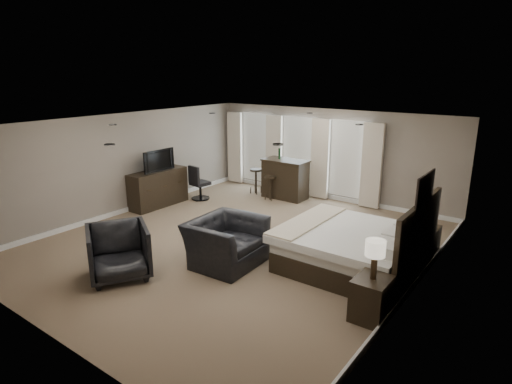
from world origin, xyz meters
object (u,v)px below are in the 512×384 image
Objects in this scene: lamp_near at (374,260)px; armchair_near at (226,235)px; nightstand_far at (426,241)px; bed at (357,231)px; bar_counter at (285,179)px; bar_stool_right at (270,188)px; nightstand_near at (371,299)px; desk_chair at (200,182)px; bar_stool_left at (256,181)px; dresser at (158,188)px; armchair_far at (118,250)px; lamp_far at (429,210)px; tv at (157,168)px.

lamp_near is 3.03m from armchair_near.
nightstand_far is 0.99× the size of lamp_near.
bar_counter is (-3.61, 3.18, -0.19)m from bed.
bed is 4.76m from bar_stool_right.
bed is at bearing -35.74° from bar_stool_right.
nightstand_near is 2.90m from nightstand_far.
bar_stool_right is 2.05m from desk_chair.
bar_stool_left is at bearing 140.47° from lamp_near.
bed reaches higher than bar_counter.
dresser is at bearing 175.55° from bed.
armchair_near reaches higher than desk_chair.
bar_stool_left is at bearing 163.49° from nightstand_far.
dresser is (-6.92, 1.92, 0.17)m from nightstand_near.
nightstand_near is 4.44m from armchair_far.
desk_chair is (-1.91, -1.59, -0.07)m from bar_counter.
bed reaches higher than armchair_near.
lamp_far reaches higher than lamp_near.
bar_stool_right is (2.18, 2.30, -0.15)m from dresser.
bar_counter is (-0.29, 6.03, 0.04)m from armchair_far.
bed is 1.82× the size of bar_counter.
lamp_near is at bearing -90.00° from lamp_far.
tv is 1.00× the size of desk_chair.
bar_counter is 1.87× the size of bar_stool_right.
bed reaches higher than nightstand_near.
nightstand_far is 4.83m from bar_counter.
bar_stool_left is at bearing 163.49° from lamp_far.
bar_stool_right is (-4.74, 4.22, -0.61)m from lamp_near.
bar_stool_right reaches higher than nightstand_near.
lamp_far is at bearing -15.54° from bar_stool_right.
bar_stool_right is at bearing -43.55° from tv.
lamp_near is 0.86× the size of bar_stool_right.
bed is 5.75m from desk_chair.
tv is at bearing -131.78° from bar_counter.
desk_chair is at bearing -144.86° from bar_stool_right.
lamp_near is 0.60× the size of desk_chair.
lamp_near is 0.88× the size of lamp_far.
armchair_near is at bearing 148.60° from desk_chair.
nightstand_near is at bearing -40.41° from armchair_far.
bar_counter reaches higher than nightstand_near.
nightstand_far is 4.07m from armchair_near.
nightstand_near is at bearing -15.51° from dresser.
nightstand_far is at bearing 90.00° from lamp_near.
lamp_far reaches higher than armchair_near.
tv reaches higher than dresser.
tv is at bearing -133.55° from bar_stool_right.
lamp_far is 0.40× the size of dresser.
lamp_far is (0.00, 0.00, 0.65)m from nightstand_far.
bed reaches higher than bar_stool_left.
dresser is 2.26× the size of bar_stool_left.
lamp_near reaches higher than tv.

